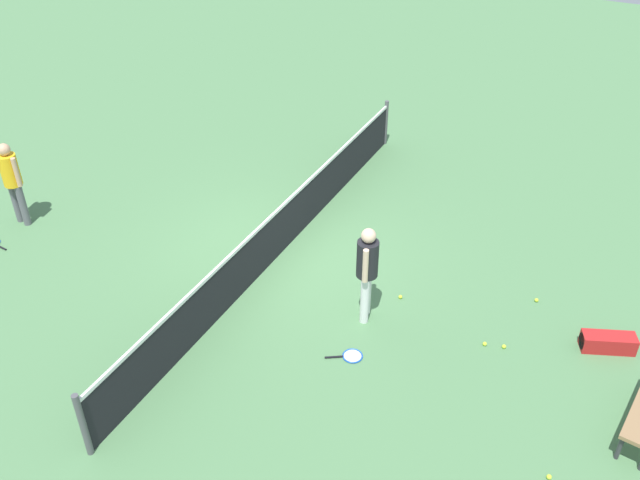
{
  "coord_description": "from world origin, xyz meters",
  "views": [
    {
      "loc": [
        -8.85,
        -5.29,
        7.37
      ],
      "look_at": [
        -0.46,
        -1.05,
        0.9
      ],
      "focal_mm": 38.78,
      "sensor_mm": 36.0,
      "label": 1
    }
  ],
  "objects_px": {
    "player_far_side": "(12,177)",
    "tennis_ball_by_net": "(400,297)",
    "tennis_ball_stray_left": "(485,344)",
    "tennis_ball_baseline": "(504,347)",
    "equipment_bag": "(606,342)",
    "tennis_ball_midcourt": "(537,300)",
    "tennis_ball_near_player": "(549,477)",
    "tennis_racket_near_player": "(351,356)",
    "player_near_side": "(367,267)"
  },
  "relations": [
    {
      "from": "player_far_side",
      "to": "tennis_ball_by_net",
      "type": "relative_size",
      "value": 25.76
    },
    {
      "from": "tennis_ball_by_net",
      "to": "tennis_ball_stray_left",
      "type": "bearing_deg",
      "value": -106.98
    },
    {
      "from": "tennis_ball_baseline",
      "to": "tennis_ball_stray_left",
      "type": "height_order",
      "value": "same"
    },
    {
      "from": "equipment_bag",
      "to": "player_far_side",
      "type": "bearing_deg",
      "value": 97.43
    },
    {
      "from": "tennis_ball_midcourt",
      "to": "tennis_ball_baseline",
      "type": "bearing_deg",
      "value": 171.55
    },
    {
      "from": "tennis_ball_near_player",
      "to": "equipment_bag",
      "type": "relative_size",
      "value": 0.08
    },
    {
      "from": "tennis_ball_by_net",
      "to": "tennis_ball_baseline",
      "type": "bearing_deg",
      "value": -102.36
    },
    {
      "from": "tennis_racket_near_player",
      "to": "tennis_ball_stray_left",
      "type": "distance_m",
      "value": 2.09
    },
    {
      "from": "tennis_racket_near_player",
      "to": "tennis_ball_by_net",
      "type": "relative_size",
      "value": 8.86
    },
    {
      "from": "player_near_side",
      "to": "tennis_ball_by_net",
      "type": "xyz_separation_m",
      "value": [
        0.69,
        -0.35,
        -0.98
      ]
    },
    {
      "from": "player_far_side",
      "to": "tennis_racket_near_player",
      "type": "relative_size",
      "value": 2.91
    },
    {
      "from": "player_far_side",
      "to": "tennis_ball_near_player",
      "type": "height_order",
      "value": "player_far_side"
    },
    {
      "from": "tennis_ball_near_player",
      "to": "tennis_ball_stray_left",
      "type": "height_order",
      "value": "same"
    },
    {
      "from": "tennis_ball_baseline",
      "to": "tennis_ball_stray_left",
      "type": "bearing_deg",
      "value": 104.99
    },
    {
      "from": "tennis_ball_midcourt",
      "to": "equipment_bag",
      "type": "xyz_separation_m",
      "value": [
        -0.68,
        -1.17,
        0.11
      ]
    },
    {
      "from": "player_near_side",
      "to": "equipment_bag",
      "type": "distance_m",
      "value": 3.8
    },
    {
      "from": "tennis_racket_near_player",
      "to": "tennis_ball_stray_left",
      "type": "height_order",
      "value": "tennis_ball_stray_left"
    },
    {
      "from": "equipment_bag",
      "to": "tennis_ball_near_player",
      "type": "bearing_deg",
      "value": 174.38
    },
    {
      "from": "tennis_ball_midcourt",
      "to": "tennis_ball_near_player",
      "type": "bearing_deg",
      "value": -165.24
    },
    {
      "from": "player_far_side",
      "to": "tennis_ball_baseline",
      "type": "bearing_deg",
      "value": -85.57
    },
    {
      "from": "tennis_ball_by_net",
      "to": "tennis_racket_near_player",
      "type": "bearing_deg",
      "value": 174.32
    },
    {
      "from": "tennis_ball_near_player",
      "to": "tennis_ball_baseline",
      "type": "distance_m",
      "value": 2.35
    },
    {
      "from": "player_far_side",
      "to": "tennis_ball_near_player",
      "type": "bearing_deg",
      "value": -97.45
    },
    {
      "from": "tennis_ball_midcourt",
      "to": "tennis_racket_near_player",
      "type": "bearing_deg",
      "value": 139.27
    },
    {
      "from": "tennis_ball_stray_left",
      "to": "player_far_side",
      "type": "bearing_deg",
      "value": 94.1
    },
    {
      "from": "tennis_ball_baseline",
      "to": "tennis_ball_stray_left",
      "type": "distance_m",
      "value": 0.29
    },
    {
      "from": "tennis_ball_by_net",
      "to": "tennis_ball_stray_left",
      "type": "distance_m",
      "value": 1.65
    },
    {
      "from": "player_far_side",
      "to": "tennis_racket_near_player",
      "type": "height_order",
      "value": "player_far_side"
    },
    {
      "from": "equipment_bag",
      "to": "tennis_racket_near_player",
      "type": "bearing_deg",
      "value": 119.24
    },
    {
      "from": "player_near_side",
      "to": "tennis_ball_near_player",
      "type": "bearing_deg",
      "value": -118.45
    },
    {
      "from": "tennis_ball_near_player",
      "to": "tennis_ball_baseline",
      "type": "height_order",
      "value": "same"
    },
    {
      "from": "player_far_side",
      "to": "tennis_racket_near_player",
      "type": "bearing_deg",
      "value": -94.01
    },
    {
      "from": "tennis_racket_near_player",
      "to": "tennis_ball_stray_left",
      "type": "bearing_deg",
      "value": -56.45
    },
    {
      "from": "tennis_ball_by_net",
      "to": "tennis_ball_midcourt",
      "type": "xyz_separation_m",
      "value": [
        0.94,
        -2.06,
        0.0
      ]
    },
    {
      "from": "tennis_racket_near_player",
      "to": "equipment_bag",
      "type": "distance_m",
      "value": 3.89
    },
    {
      "from": "tennis_racket_near_player",
      "to": "tennis_ball_near_player",
      "type": "bearing_deg",
      "value": -105.22
    },
    {
      "from": "tennis_racket_near_player",
      "to": "tennis_ball_baseline",
      "type": "bearing_deg",
      "value": -58.68
    },
    {
      "from": "player_far_side",
      "to": "tennis_ball_stray_left",
      "type": "bearing_deg",
      "value": -85.9
    },
    {
      "from": "tennis_ball_baseline",
      "to": "equipment_bag",
      "type": "distance_m",
      "value": 1.53
    },
    {
      "from": "tennis_ball_baseline",
      "to": "tennis_ball_near_player",
      "type": "bearing_deg",
      "value": -152.02
    },
    {
      "from": "player_near_side",
      "to": "tennis_ball_stray_left",
      "type": "xyz_separation_m",
      "value": [
        0.21,
        -1.92,
        -0.98
      ]
    },
    {
      "from": "tennis_ball_by_net",
      "to": "equipment_bag",
      "type": "height_order",
      "value": "equipment_bag"
    },
    {
      "from": "tennis_ball_baseline",
      "to": "tennis_ball_midcourt",
      "type": "bearing_deg",
      "value": -8.45
    },
    {
      "from": "player_far_side",
      "to": "tennis_ball_baseline",
      "type": "relative_size",
      "value": 25.76
    },
    {
      "from": "tennis_ball_near_player",
      "to": "tennis_ball_midcourt",
      "type": "xyz_separation_m",
      "value": [
        3.43,
        0.9,
        0.0
      ]
    },
    {
      "from": "tennis_ball_near_player",
      "to": "tennis_ball_midcourt",
      "type": "bearing_deg",
      "value": 14.76
    },
    {
      "from": "tennis_ball_by_net",
      "to": "equipment_bag",
      "type": "distance_m",
      "value": 3.24
    },
    {
      "from": "tennis_ball_stray_left",
      "to": "equipment_bag",
      "type": "bearing_deg",
      "value": -65.72
    },
    {
      "from": "tennis_ball_near_player",
      "to": "tennis_racket_near_player",
      "type": "bearing_deg",
      "value": 74.78
    },
    {
      "from": "player_far_side",
      "to": "tennis_racket_near_player",
      "type": "distance_m",
      "value": 7.35
    }
  ]
}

